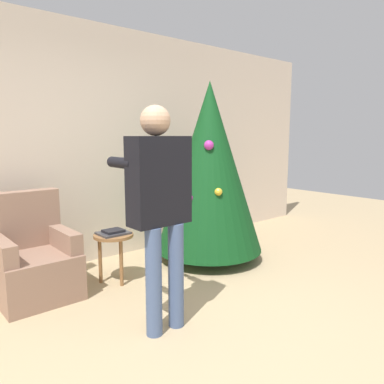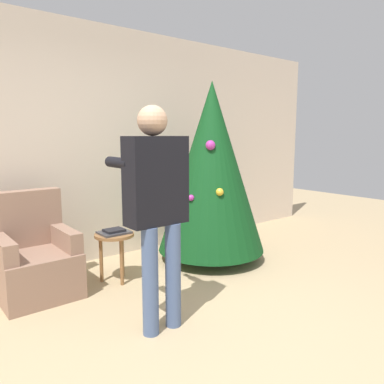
{
  "view_description": "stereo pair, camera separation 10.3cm",
  "coord_description": "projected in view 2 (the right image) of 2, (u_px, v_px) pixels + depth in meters",
  "views": [
    {
      "loc": [
        -1.71,
        -1.78,
        1.47
      ],
      "look_at": [
        0.56,
        0.86,
        0.93
      ],
      "focal_mm": 35.0,
      "sensor_mm": 36.0,
      "label": 1
    },
    {
      "loc": [
        -1.63,
        -1.85,
        1.47
      ],
      "look_at": [
        0.56,
        0.86,
        0.93
      ],
      "focal_mm": 35.0,
      "sensor_mm": 36.0,
      "label": 2
    }
  ],
  "objects": [
    {
      "name": "christmas_tree",
      "position": [
        211.0,
        167.0,
        4.32
      ],
      "size": [
        1.24,
        1.24,
        2.07
      ],
      "color": "brown",
      "rests_on": "ground_plane"
    },
    {
      "name": "armchair",
      "position": [
        34.0,
        260.0,
        3.45
      ],
      "size": [
        0.66,
        0.69,
        0.95
      ],
      "color": "#93705B",
      "rests_on": "ground_plane"
    },
    {
      "name": "wall_back",
      "position": [
        76.0,
        145.0,
        4.17
      ],
      "size": [
        8.0,
        0.06,
        2.7
      ],
      "color": "beige",
      "rests_on": "ground_plane"
    },
    {
      "name": "ground_plane",
      "position": [
        207.0,
        344.0,
        2.66
      ],
      "size": [
        14.0,
        14.0,
        0.0
      ],
      "primitive_type": "plane",
      "color": "tan"
    },
    {
      "name": "person_standing",
      "position": [
        156.0,
        197.0,
        2.74
      ],
      "size": [
        0.47,
        0.57,
        1.68
      ],
      "color": "#475B84",
      "rests_on": "ground_plane"
    },
    {
      "name": "side_stool",
      "position": [
        115.0,
        242.0,
        3.74
      ],
      "size": [
        0.39,
        0.39,
        0.49
      ],
      "color": "olive",
      "rests_on": "ground_plane"
    },
    {
      "name": "laptop",
      "position": [
        114.0,
        232.0,
        3.73
      ],
      "size": [
        0.29,
        0.24,
        0.02
      ],
      "color": "#38383D",
      "rests_on": "side_stool"
    },
    {
      "name": "book",
      "position": [
        114.0,
        230.0,
        3.72
      ],
      "size": [
        0.19,
        0.16,
        0.02
      ],
      "color": "black",
      "rests_on": "laptop"
    }
  ]
}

